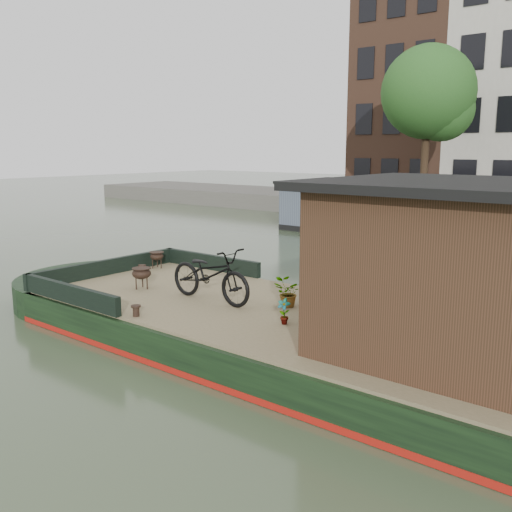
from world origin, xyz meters
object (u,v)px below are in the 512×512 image
Objects in this scene: cabin at (467,269)px; brazier_rear at (157,260)px; bicycle at (210,274)px; potted_plant_a at (284,311)px; brazier_front at (142,278)px; dinghy at (392,238)px.

brazier_rear is at bearing 171.12° from cabin.
bicycle is 4.56× the size of potted_plant_a.
potted_plant_a is at bearing -1.59° from brazier_front.
bicycle reaches higher than brazier_rear.
brazier_front is at bearing -49.74° from brazier_rear.
bicycle is (-4.69, -0.16, -0.71)m from cabin.
cabin is 1.26× the size of dinghy.
brazier_rear is at bearing 67.45° from bicycle.
dinghy is at bearing 10.05° from bicycle.
brazier_front is (-6.46, -0.35, -1.01)m from cabin.
brazier_front is (-3.70, 0.10, 0.00)m from potted_plant_a.
dinghy is (1.41, 9.78, -0.52)m from brazier_rear.
brazier_rear is 0.12× the size of dinghy.
potted_plant_a reaches higher than dinghy.
brazier_rear is at bearing 130.26° from brazier_front.
potted_plant_a is at bearing -170.61° from cabin.
potted_plant_a is 0.14× the size of dinghy.
potted_plant_a is at bearing -97.20° from bicycle.
cabin is at bearing -86.59° from bicycle.
bicycle is at bearing -178.02° from cabin.
dinghy is at bearing 89.61° from brazier_front.
cabin is 12.81m from dinghy.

